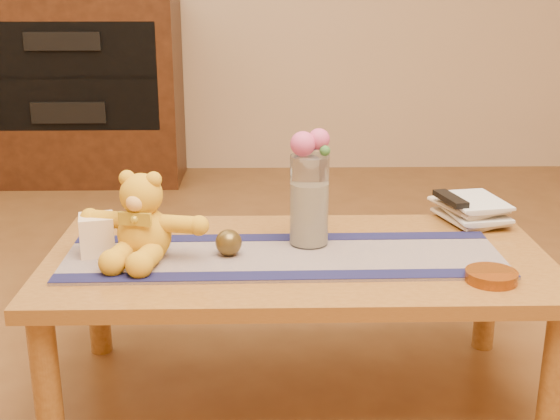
{
  "coord_description": "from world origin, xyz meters",
  "views": [
    {
      "loc": [
        -0.09,
        -1.91,
        1.18
      ],
      "look_at": [
        -0.05,
        0.0,
        0.58
      ],
      "focal_mm": 46.85,
      "sensor_mm": 36.0,
      "label": 1
    }
  ],
  "objects_px": {
    "tv_remote": "(450,199)",
    "glass_vase": "(309,200)",
    "bronze_ball": "(229,243)",
    "amber_dish": "(491,276)",
    "pillar_candle": "(97,235)",
    "book_bottom": "(447,220)",
    "teddy_bear": "(143,217)"
  },
  "relations": [
    {
      "from": "bronze_ball",
      "to": "amber_dish",
      "type": "distance_m",
      "value": 0.7
    },
    {
      "from": "glass_vase",
      "to": "tv_remote",
      "type": "distance_m",
      "value": 0.49
    },
    {
      "from": "teddy_bear",
      "to": "book_bottom",
      "type": "xyz_separation_m",
      "value": [
        0.9,
        0.29,
        -0.11
      ]
    },
    {
      "from": "pillar_candle",
      "to": "book_bottom",
      "type": "bearing_deg",
      "value": 14.02
    },
    {
      "from": "tv_remote",
      "to": "glass_vase",
      "type": "bearing_deg",
      "value": -171.13
    },
    {
      "from": "teddy_bear",
      "to": "book_bottom",
      "type": "distance_m",
      "value": 0.95
    },
    {
      "from": "glass_vase",
      "to": "amber_dish",
      "type": "distance_m",
      "value": 0.54
    },
    {
      "from": "amber_dish",
      "to": "pillar_candle",
      "type": "bearing_deg",
      "value": 169.04
    },
    {
      "from": "teddy_bear",
      "to": "tv_remote",
      "type": "bearing_deg",
      "value": 30.01
    },
    {
      "from": "pillar_candle",
      "to": "book_bottom",
      "type": "xyz_separation_m",
      "value": [
        1.04,
        0.26,
        -0.05
      ]
    },
    {
      "from": "bronze_ball",
      "to": "amber_dish",
      "type": "bearing_deg",
      "value": -14.94
    },
    {
      "from": "amber_dish",
      "to": "teddy_bear",
      "type": "bearing_deg",
      "value": 169.1
    },
    {
      "from": "glass_vase",
      "to": "book_bottom",
      "type": "height_order",
      "value": "glass_vase"
    },
    {
      "from": "glass_vase",
      "to": "amber_dish",
      "type": "relative_size",
      "value": 1.97
    },
    {
      "from": "teddy_bear",
      "to": "glass_vase",
      "type": "height_order",
      "value": "glass_vase"
    },
    {
      "from": "bronze_ball",
      "to": "tv_remote",
      "type": "bearing_deg",
      "value": 21.76
    },
    {
      "from": "teddy_bear",
      "to": "pillar_candle",
      "type": "height_order",
      "value": "teddy_bear"
    },
    {
      "from": "teddy_bear",
      "to": "tv_remote",
      "type": "relative_size",
      "value": 2.11
    },
    {
      "from": "glass_vase",
      "to": "tv_remote",
      "type": "relative_size",
      "value": 1.62
    },
    {
      "from": "glass_vase",
      "to": "book_bottom",
      "type": "relative_size",
      "value": 1.17
    },
    {
      "from": "pillar_candle",
      "to": "book_bottom",
      "type": "distance_m",
      "value": 1.07
    },
    {
      "from": "amber_dish",
      "to": "tv_remote",
      "type": "bearing_deg",
      "value": 89.83
    },
    {
      "from": "teddy_bear",
      "to": "amber_dish",
      "type": "xyz_separation_m",
      "value": [
        0.9,
        -0.17,
        -0.11
      ]
    },
    {
      "from": "bronze_ball",
      "to": "tv_remote",
      "type": "height_order",
      "value": "tv_remote"
    },
    {
      "from": "book_bottom",
      "to": "tv_remote",
      "type": "distance_m",
      "value": 0.08
    },
    {
      "from": "teddy_bear",
      "to": "tv_remote",
      "type": "height_order",
      "value": "teddy_bear"
    },
    {
      "from": "tv_remote",
      "to": "amber_dish",
      "type": "distance_m",
      "value": 0.46
    },
    {
      "from": "book_bottom",
      "to": "teddy_bear",
      "type": "bearing_deg",
      "value": -178.74
    },
    {
      "from": "teddy_bear",
      "to": "tv_remote",
      "type": "distance_m",
      "value": 0.95
    },
    {
      "from": "teddy_bear",
      "to": "bronze_ball",
      "type": "bearing_deg",
      "value": 14.57
    },
    {
      "from": "glass_vase",
      "to": "pillar_candle",
      "type": "bearing_deg",
      "value": -173.66
    },
    {
      "from": "pillar_candle",
      "to": "amber_dish",
      "type": "relative_size",
      "value": 0.83
    }
  ]
}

